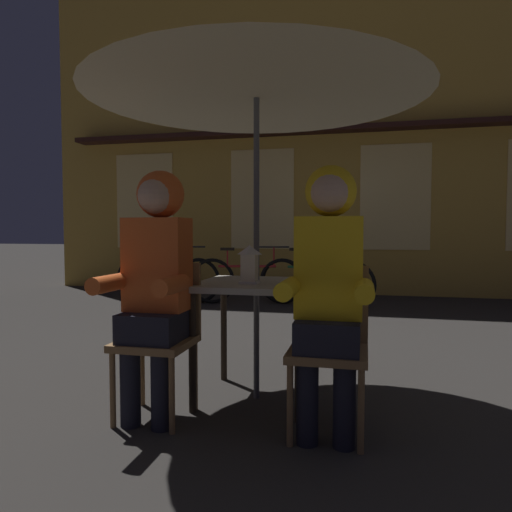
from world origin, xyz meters
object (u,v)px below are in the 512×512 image
at_px(chair_left, 161,330).
at_px(bicycle_third, 316,282).
at_px(lantern, 250,263).
at_px(person_left_hooded, 156,269).
at_px(chair_right, 329,339).
at_px(bicycle_nearest, 167,278).
at_px(bicycle_second, 247,280).
at_px(cafe_table, 256,298).
at_px(person_right_hooded, 329,272).
at_px(patio_umbrella, 257,67).

distance_m(chair_left, bicycle_third, 4.12).
bearing_deg(lantern, chair_left, -150.21).
height_order(chair_left, person_left_hooded, person_left_hooded).
height_order(chair_right, bicycle_nearest, chair_right).
bearing_deg(bicycle_third, bicycle_second, 178.88).
distance_m(cafe_table, person_left_hooded, 0.67).
relative_size(chair_left, bicycle_nearest, 0.52).
bearing_deg(person_right_hooded, bicycle_third, 96.79).
relative_size(person_right_hooded, bicycle_second, 0.85).
height_order(cafe_table, bicycle_second, bicycle_second).
xyz_separation_m(chair_left, chair_right, (0.96, 0.00, 0.00)).
bearing_deg(chair_left, lantern, 29.79).
xyz_separation_m(patio_umbrella, bicycle_second, (-1.01, 3.74, -1.71)).
relative_size(lantern, bicycle_second, 0.14).
xyz_separation_m(person_left_hooded, bicycle_third, (0.47, 4.14, -0.50)).
distance_m(bicycle_nearest, bicycle_third, 2.22).
relative_size(chair_right, person_left_hooded, 0.62).
bearing_deg(lantern, patio_umbrella, 79.95).
distance_m(chair_left, bicycle_nearest, 4.40).
xyz_separation_m(person_right_hooded, bicycle_third, (-0.49, 4.14, -0.50)).
distance_m(person_right_hooded, bicycle_nearest, 4.94).
relative_size(cafe_table, bicycle_second, 0.45).
relative_size(patio_umbrella, bicycle_third, 1.40).
relative_size(person_left_hooded, bicycle_nearest, 0.83).
distance_m(cafe_table, bicycle_third, 3.73).
bearing_deg(bicycle_third, person_left_hooded, -96.43).
height_order(cafe_table, chair_left, chair_left).
bearing_deg(chair_left, bicycle_nearest, 113.43).
bearing_deg(bicycle_nearest, patio_umbrella, -58.71).
relative_size(lantern, bicycle_third, 0.14).
relative_size(patio_umbrella, person_left_hooded, 1.65).
bearing_deg(lantern, bicycle_third, 89.92).
height_order(person_left_hooded, bicycle_second, person_left_hooded).
height_order(chair_left, chair_right, same).
bearing_deg(patio_umbrella, lantern, -100.05).
distance_m(cafe_table, bicycle_nearest, 4.30).
height_order(person_left_hooded, bicycle_nearest, person_left_hooded).
distance_m(chair_left, bicycle_second, 4.14).
distance_m(patio_umbrella, chair_left, 1.68).
xyz_separation_m(chair_right, bicycle_nearest, (-2.71, 4.04, -0.14)).
xyz_separation_m(patio_umbrella, chair_right, (0.48, -0.37, -1.57)).
bearing_deg(person_left_hooded, person_right_hooded, 0.00).
bearing_deg(lantern, cafe_table, 79.95).
bearing_deg(person_right_hooded, person_left_hooded, 180.00).
bearing_deg(person_right_hooded, lantern, 147.22).
distance_m(lantern, person_left_hooded, 0.56).
xyz_separation_m(chair_right, person_right_hooded, (0.00, -0.06, 0.36)).
bearing_deg(chair_left, chair_right, 0.00).
xyz_separation_m(patio_umbrella, person_right_hooded, (0.48, -0.43, -1.21)).
height_order(patio_umbrella, bicycle_third, patio_umbrella).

